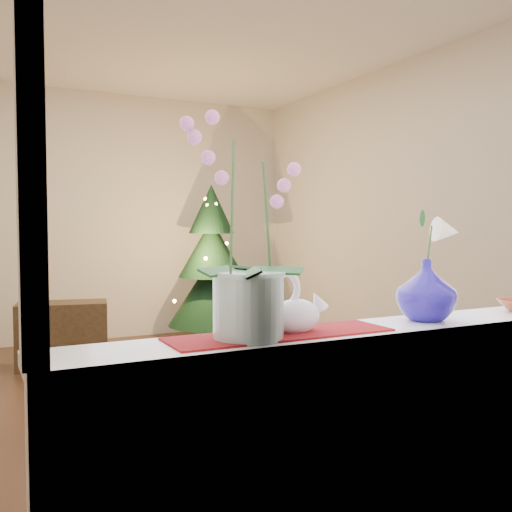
{
  "coord_description": "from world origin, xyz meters",
  "views": [
    {
      "loc": [
        -1.21,
        -3.84,
        1.25
      ],
      "look_at": [
        0.03,
        -1.4,
        1.1
      ],
      "focal_mm": 40.0,
      "sensor_mm": 36.0,
      "label": 1
    }
  ],
  "objects": [
    {
      "name": "windowsill",
      "position": [
        0.0,
        -2.37,
        0.9
      ],
      "size": [
        2.2,
        0.26,
        0.04
      ],
      "primitive_type": "cube",
      "color": "white",
      "rests_on": "window_apron"
    },
    {
      "name": "swan",
      "position": [
        -0.33,
        -2.36,
        1.01
      ],
      "size": [
        0.24,
        0.17,
        0.19
      ],
      "primitive_type": null,
      "rotation": [
        0.0,
        0.0,
        -0.36
      ],
      "color": "white",
      "rests_on": "windowsill"
    },
    {
      "name": "blue_vase",
      "position": [
        0.2,
        -2.36,
        1.04
      ],
      "size": [
        0.3,
        0.3,
        0.24
      ],
      "primitive_type": "imported",
      "rotation": [
        0.0,
        0.0,
        0.36
      ],
      "color": "navy",
      "rests_on": "windowsill"
    },
    {
      "name": "wall_right",
      "position": [
        2.25,
        0.0,
        1.35
      ],
      "size": [
        0.1,
        5.0,
        2.7
      ],
      "primitive_type": "cube",
      "color": "beige",
      "rests_on": "ground"
    },
    {
      "name": "lily",
      "position": [
        0.2,
        -2.36,
        1.26
      ],
      "size": [
        0.14,
        0.08,
        0.18
      ],
      "primitive_type": null,
      "color": "white",
      "rests_on": "blue_vase"
    },
    {
      "name": "window_frame",
      "position": [
        0.0,
        -2.47,
        1.7
      ],
      "size": [
        2.22,
        0.06,
        1.6
      ],
      "primitive_type": null,
      "color": "white",
      "rests_on": "windowsill"
    },
    {
      "name": "side_table",
      "position": [
        -0.48,
        1.4,
        0.29
      ],
      "size": [
        0.82,
        0.52,
        0.57
      ],
      "primitive_type": "cube",
      "rotation": [
        0.0,
        0.0,
        -0.2
      ],
      "color": "black",
      "rests_on": "ground"
    },
    {
      "name": "ground",
      "position": [
        0.0,
        0.0,
        0.0
      ],
      "size": [
        5.0,
        5.0,
        0.0
      ],
      "primitive_type": "plane",
      "color": "#382217",
      "rests_on": "ground"
    },
    {
      "name": "xmas_tree",
      "position": [
        1.09,
        1.75,
        0.84
      ],
      "size": [
        1.02,
        1.02,
        1.68
      ],
      "primitive_type": null,
      "rotation": [
        0.0,
        0.0,
        0.11
      ],
      "color": "black",
      "rests_on": "ground"
    },
    {
      "name": "paperweight",
      "position": [
        0.17,
        -2.39,
        0.96
      ],
      "size": [
        0.1,
        0.1,
        0.08
      ],
      "primitive_type": "sphere",
      "rotation": [
        0.0,
        0.0,
        -0.33
      ],
      "color": "silver",
      "rests_on": "windowsill"
    },
    {
      "name": "orchid_pot",
      "position": [
        -0.5,
        -2.38,
        1.24
      ],
      "size": [
        0.28,
        0.28,
        0.65
      ],
      "primitive_type": null,
      "rotation": [
        0.0,
        0.0,
        -0.3
      ],
      "color": "silver",
      "rests_on": "windowsill"
    },
    {
      "name": "wall_back",
      "position": [
        0.0,
        2.5,
        1.35
      ],
      "size": [
        4.5,
        0.1,
        2.7
      ],
      "primitive_type": "cube",
      "color": "beige",
      "rests_on": "ground"
    },
    {
      "name": "window_apron",
      "position": [
        0.0,
        -2.46,
        0.44
      ],
      "size": [
        2.2,
        0.08,
        0.88
      ],
      "primitive_type": "cube",
      "color": "white",
      "rests_on": "ground"
    },
    {
      "name": "wall_front",
      "position": [
        0.0,
        -2.5,
        1.35
      ],
      "size": [
        4.5,
        0.1,
        2.7
      ],
      "primitive_type": "cube",
      "color": "beige",
      "rests_on": "ground"
    },
    {
      "name": "ceiling",
      "position": [
        0.0,
        0.0,
        2.7
      ],
      "size": [
        5.0,
        5.0,
        0.0
      ],
      "primitive_type": "plane",
      "color": "white",
      "rests_on": "wall_back"
    },
    {
      "name": "runner",
      "position": [
        -0.38,
        -2.37,
        0.92
      ],
      "size": [
        0.7,
        0.2,
        0.01
      ],
      "primitive_type": "cube",
      "color": "maroon",
      "rests_on": "windowsill"
    }
  ]
}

